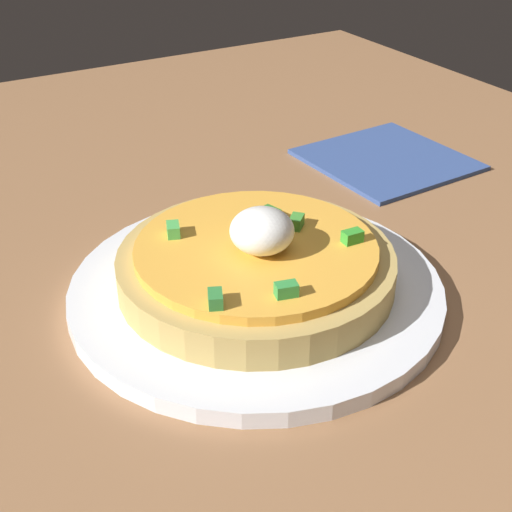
{
  "coord_description": "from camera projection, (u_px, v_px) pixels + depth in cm",
  "views": [
    {
      "loc": [
        32.98,
        -25.2,
        29.4
      ],
      "look_at": [
        -0.75,
        -5.49,
        5.61
      ],
      "focal_mm": 50.15,
      "sensor_mm": 36.0,
      "label": 1
    }
  ],
  "objects": [
    {
      "name": "napkin",
      "position": [
        387.0,
        160.0,
        0.66
      ],
      "size": [
        13.7,
        13.7,
        0.4
      ],
      "primitive_type": "cube",
      "rotation": [
        0.0,
        0.0,
        0.05
      ],
      "color": "#344D8A",
      "rests_on": "dining_table"
    },
    {
      "name": "plate",
      "position": [
        256.0,
        289.0,
        0.47
      ],
      "size": [
        24.43,
        24.43,
        1.11
      ],
      "primitive_type": "cylinder",
      "color": "white",
      "rests_on": "dining_table"
    },
    {
      "name": "pizza",
      "position": [
        256.0,
        263.0,
        0.46
      ],
      "size": [
        17.93,
        17.93,
        5.62
      ],
      "color": "tan",
      "rests_on": "plate"
    },
    {
      "name": "dining_table",
      "position": [
        329.0,
        294.0,
        0.5
      ],
      "size": [
        110.91,
        82.5,
        2.51
      ],
      "primitive_type": "cube",
      "color": "#906441",
      "rests_on": "ground"
    }
  ]
}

